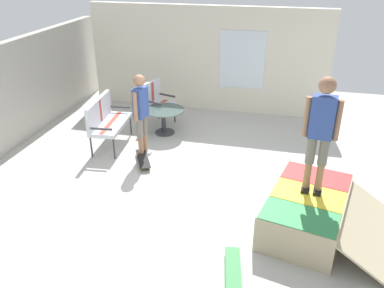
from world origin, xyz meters
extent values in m
cube|color=beige|center=(0.00, 0.00, -0.05)|extent=(12.00, 12.00, 0.10)
cube|color=silver|center=(3.80, 0.50, 1.29)|extent=(0.20, 6.00, 2.59)
cube|color=silver|center=(3.69, -0.40, 1.35)|extent=(0.03, 1.10, 1.40)
cube|color=tan|center=(-0.77, -1.97, 0.28)|extent=(1.95, 1.41, 0.56)
cube|color=#338C4C|center=(-1.34, -1.84, 0.57)|extent=(0.78, 1.10, 0.01)
cube|color=yellow|center=(-0.77, -1.97, 0.57)|extent=(0.78, 1.10, 0.01)
cube|color=red|center=(-0.20, -2.10, 0.57)|extent=(0.78, 1.10, 0.01)
cylinder|color=#B2B2B7|center=(-0.66, -1.49, 0.54)|extent=(1.66, 0.42, 0.05)
cube|color=tan|center=(-0.96, -2.82, 0.25)|extent=(1.86, 1.16, 0.47)
cylinder|color=#38383D|center=(0.57, 1.68, 0.22)|extent=(0.04, 0.04, 0.44)
cylinder|color=#38383D|center=(1.74, 1.79, 0.22)|extent=(0.04, 0.04, 0.44)
cylinder|color=#38383D|center=(0.53, 2.15, 0.22)|extent=(0.04, 0.04, 0.44)
cylinder|color=#38383D|center=(1.69, 2.26, 0.22)|extent=(0.04, 0.04, 0.44)
cube|color=silver|center=(1.13, 1.97, 0.48)|extent=(1.30, 0.66, 0.08)
cube|color=#B74738|center=(1.13, 1.97, 0.52)|extent=(1.21, 0.21, 0.00)
cube|color=silver|center=(1.11, 2.20, 0.77)|extent=(1.25, 0.20, 0.50)
cube|color=#B74738|center=(1.11, 2.20, 0.77)|extent=(0.11, 0.09, 0.46)
cube|color=#38383D|center=(0.53, 1.91, 0.64)|extent=(0.08, 0.47, 0.04)
cube|color=#38383D|center=(1.74, 2.03, 0.64)|extent=(0.08, 0.47, 0.04)
cylinder|color=#38383D|center=(2.14, 1.18, 0.22)|extent=(0.04, 0.04, 0.44)
cylinder|color=#38383D|center=(2.65, 1.02, 0.22)|extent=(0.04, 0.04, 0.44)
cylinder|color=#38383D|center=(2.27, 1.63, 0.22)|extent=(0.04, 0.04, 0.44)
cylinder|color=#38383D|center=(2.79, 1.47, 0.22)|extent=(0.04, 0.04, 0.44)
cube|color=silver|center=(2.46, 1.33, 0.48)|extent=(0.75, 0.70, 0.08)
cube|color=#B74738|center=(2.46, 1.33, 0.52)|extent=(0.58, 0.26, 0.00)
cube|color=silver|center=(2.53, 1.55, 0.77)|extent=(0.62, 0.25, 0.50)
cube|color=#B74738|center=(2.53, 1.55, 0.77)|extent=(0.12, 0.11, 0.46)
cube|color=#38383D|center=(2.18, 1.41, 0.64)|extent=(0.17, 0.46, 0.04)
cube|color=#38383D|center=(2.74, 1.24, 0.64)|extent=(0.17, 0.46, 0.04)
cylinder|color=#38383D|center=(1.99, 1.07, 0.28)|extent=(0.06, 0.06, 0.55)
cylinder|color=#38383D|center=(1.99, 1.07, 0.01)|extent=(0.44, 0.44, 0.03)
cylinder|color=#425651|center=(1.99, 1.07, 0.56)|extent=(0.90, 0.90, 0.02)
cube|color=silver|center=(0.76, 1.18, 0.03)|extent=(0.15, 0.25, 0.05)
cylinder|color=#9E7051|center=(0.76, 1.18, 0.25)|extent=(0.10, 0.10, 0.40)
cylinder|color=slate|center=(0.76, 1.18, 0.64)|extent=(0.13, 0.13, 0.40)
cube|color=silver|center=(0.92, 1.16, 0.03)|extent=(0.15, 0.25, 0.05)
cylinder|color=#9E7051|center=(0.92, 1.16, 0.25)|extent=(0.10, 0.10, 0.40)
cylinder|color=slate|center=(0.92, 1.16, 0.64)|extent=(0.13, 0.13, 0.40)
cube|color=#334C99|center=(0.84, 1.17, 1.13)|extent=(0.34, 0.23, 0.58)
sphere|color=#9E7051|center=(0.84, 1.17, 1.57)|extent=(0.22, 0.22, 0.22)
cylinder|color=#9E7051|center=(0.64, 1.20, 1.11)|extent=(0.08, 0.08, 0.56)
cylinder|color=#9E7051|center=(1.04, 1.14, 1.11)|extent=(0.08, 0.08, 0.56)
cube|color=black|center=(-0.66, -1.92, 0.60)|extent=(0.25, 0.14, 0.05)
cylinder|color=#9E7051|center=(-0.66, -1.92, 0.83)|extent=(0.10, 0.10, 0.41)
cylinder|color=slate|center=(-0.66, -1.92, 1.23)|extent=(0.13, 0.13, 0.41)
cube|color=black|center=(-0.68, -2.09, 0.60)|extent=(0.25, 0.14, 0.05)
cylinder|color=#9E7051|center=(-0.68, -2.09, 0.83)|extent=(0.10, 0.10, 0.41)
cylinder|color=slate|center=(-0.68, -2.09, 1.23)|extent=(0.13, 0.13, 0.41)
cube|color=#334C99|center=(-0.67, -2.00, 1.74)|extent=(0.21, 0.34, 0.60)
sphere|color=#9E7051|center=(-0.67, -2.00, 2.18)|extent=(0.23, 0.23, 0.23)
cylinder|color=#9E7051|center=(-0.65, -1.81, 1.72)|extent=(0.08, 0.08, 0.57)
cylinder|color=#9E7051|center=(-0.69, -2.20, 1.72)|extent=(0.08, 0.08, 0.57)
cube|color=black|center=(0.53, 1.07, 0.09)|extent=(0.80, 0.55, 0.02)
cylinder|color=gold|center=(0.82, 1.13, 0.03)|extent=(0.06, 0.05, 0.06)
cylinder|color=gold|center=(0.75, 1.27, 0.03)|extent=(0.06, 0.05, 0.06)
cylinder|color=gold|center=(0.32, 0.87, 0.03)|extent=(0.06, 0.05, 0.06)
cylinder|color=gold|center=(0.25, 1.01, 0.03)|extent=(0.06, 0.05, 0.06)
cube|color=#3F8C4C|center=(-2.00, -1.07, 0.09)|extent=(0.82, 0.33, 0.02)
cylinder|color=#333333|center=(-1.71, -1.10, 0.03)|extent=(0.06, 0.04, 0.06)
cylinder|color=#333333|center=(-1.74, -0.94, 0.03)|extent=(0.06, 0.04, 0.06)
camera|label=1|loc=(-5.85, -1.46, 3.74)|focal=37.08mm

